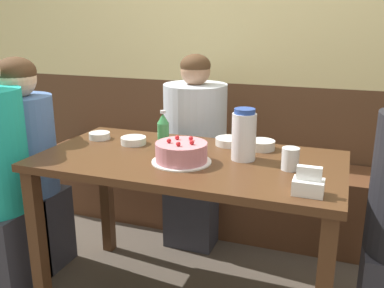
% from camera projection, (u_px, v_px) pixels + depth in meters
% --- Properties ---
extents(back_wall, '(4.80, 0.04, 2.50)m').
position_uv_depth(back_wall, '(246.00, 37.00, 2.75)').
color(back_wall, brown).
rests_on(back_wall, ground_plane).
extents(bench_seat, '(2.66, 0.38, 0.48)m').
position_uv_depth(bench_seat, '(233.00, 195.00, 2.83)').
color(bench_seat, '#56331E').
rests_on(bench_seat, ground_plane).
extents(dining_table, '(1.38, 0.71, 0.76)m').
position_uv_depth(dining_table, '(189.00, 179.00, 1.97)').
color(dining_table, '#4C2D19').
rests_on(dining_table, ground_plane).
extents(birthday_cake, '(0.26, 0.26, 0.11)m').
position_uv_depth(birthday_cake, '(181.00, 153.00, 1.86)').
color(birthday_cake, white).
rests_on(birthday_cake, dining_table).
extents(water_pitcher, '(0.11, 0.11, 0.23)m').
position_uv_depth(water_pitcher, '(244.00, 135.00, 1.88)').
color(water_pitcher, white).
rests_on(water_pitcher, dining_table).
extents(soju_bottle, '(0.06, 0.06, 0.19)m').
position_uv_depth(soju_bottle, '(163.00, 131.00, 2.06)').
color(soju_bottle, '#388E4C').
rests_on(soju_bottle, dining_table).
extents(napkin_holder, '(0.11, 0.08, 0.11)m').
position_uv_depth(napkin_holder, '(308.00, 184.00, 1.53)').
color(napkin_holder, white).
rests_on(napkin_holder, dining_table).
extents(bowl_soup_white, '(0.11, 0.11, 0.03)m').
position_uv_depth(bowl_soup_white, '(100.00, 136.00, 2.24)').
color(bowl_soup_white, white).
rests_on(bowl_soup_white, dining_table).
extents(bowl_rice_small, '(0.13, 0.13, 0.04)m').
position_uv_depth(bowl_rice_small, '(262.00, 145.00, 2.06)').
color(bowl_rice_small, white).
rests_on(bowl_rice_small, dining_table).
extents(bowl_side_dish, '(0.14, 0.14, 0.04)m').
position_uv_depth(bowl_side_dish, '(230.00, 141.00, 2.13)').
color(bowl_side_dish, white).
rests_on(bowl_side_dish, dining_table).
extents(bowl_sauce_shallow, '(0.13, 0.13, 0.04)m').
position_uv_depth(bowl_sauce_shallow, '(133.00, 141.00, 2.15)').
color(bowl_sauce_shallow, white).
rests_on(bowl_sauce_shallow, dining_table).
extents(glass_water_tall, '(0.07, 0.07, 0.09)m').
position_uv_depth(glass_water_tall, '(290.00, 159.00, 1.77)').
color(glass_water_tall, silver).
rests_on(glass_water_tall, dining_table).
extents(person_teal_shirt, '(0.34, 0.33, 1.18)m').
position_uv_depth(person_teal_shirt, '(27.00, 171.00, 2.32)').
color(person_teal_shirt, '#33333D').
rests_on(person_teal_shirt, ground_plane).
extents(person_pale_blue_shirt, '(0.38, 0.38, 1.17)m').
position_uv_depth(person_pale_blue_shirt, '(195.00, 153.00, 2.61)').
color(person_pale_blue_shirt, '#33333D').
rests_on(person_pale_blue_shirt, ground_plane).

